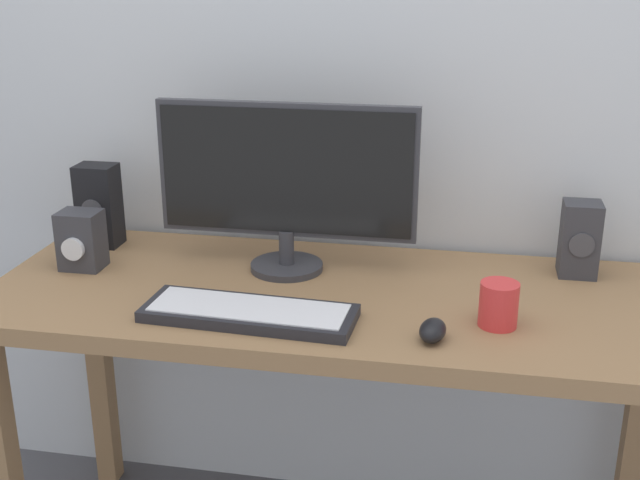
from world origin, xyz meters
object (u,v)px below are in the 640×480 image
object	(u,v)px
mouse	(433,330)
speaker_left	(99,205)
coffee_mug	(499,304)
desk	(339,328)
keyboard_primary	(249,313)
audio_controller	(81,240)
speaker_right	(580,239)
monitor	(286,180)

from	to	relation	value
mouse	speaker_left	bearing A→B (deg)	164.52
speaker_left	coffee_mug	bearing A→B (deg)	-16.89
desk	keyboard_primary	distance (m)	0.26
mouse	audio_controller	bearing A→B (deg)	173.45
keyboard_primary	mouse	world-z (taller)	mouse
speaker_right	speaker_left	world-z (taller)	speaker_left
monitor	keyboard_primary	xyz separation A→B (m)	(-0.02, -0.29, -0.21)
mouse	speaker_left	xyz separation A→B (m)	(-0.88, 0.40, 0.09)
monitor	audio_controller	xyz separation A→B (m)	(-0.48, -0.09, -0.15)
speaker_right	speaker_left	xyz separation A→B (m)	(-1.19, -0.01, 0.02)
keyboard_primary	mouse	size ratio (longest dim) A/B	5.52
speaker_right	coffee_mug	bearing A→B (deg)	-120.70
keyboard_primary	desk	bearing A→B (deg)	47.31
desk	monitor	distance (m)	0.36
keyboard_primary	speaker_left	world-z (taller)	speaker_left
monitor	keyboard_primary	distance (m)	0.36
mouse	speaker_right	distance (m)	0.52
keyboard_primary	coffee_mug	world-z (taller)	coffee_mug
keyboard_primary	speaker_left	bearing A→B (deg)	143.65
keyboard_primary	speaker_right	distance (m)	0.79
monitor	speaker_right	size ratio (longest dim) A/B	3.45
mouse	coffee_mug	size ratio (longest dim) A/B	0.87
monitor	speaker_right	world-z (taller)	monitor
speaker_left	audio_controller	xyz separation A→B (m)	(0.03, -0.16, -0.04)
keyboard_primary	audio_controller	xyz separation A→B (m)	(-0.47, 0.20, 0.06)
keyboard_primary	coffee_mug	distance (m)	0.51
desk	mouse	distance (m)	0.32
speaker_left	mouse	bearing A→B (deg)	-24.30
coffee_mug	keyboard_primary	bearing A→B (deg)	-173.08
keyboard_primary	audio_controller	bearing A→B (deg)	156.56
audio_controller	coffee_mug	bearing A→B (deg)	-8.29
speaker_left	audio_controller	distance (m)	0.17
speaker_right	monitor	bearing A→B (deg)	-172.66
keyboard_primary	speaker_right	xyz separation A→B (m)	(0.69, 0.38, 0.08)
desk	speaker_left	distance (m)	0.71
monitor	mouse	world-z (taller)	monitor
monitor	speaker_left	size ratio (longest dim) A/B	2.87
monitor	speaker_right	distance (m)	0.70
keyboard_primary	speaker_right	bearing A→B (deg)	28.62
speaker_left	audio_controller	size ratio (longest dim) A/B	1.51
keyboard_primary	speaker_right	world-z (taller)	speaker_right
speaker_right	coffee_mug	size ratio (longest dim) A/B	1.90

